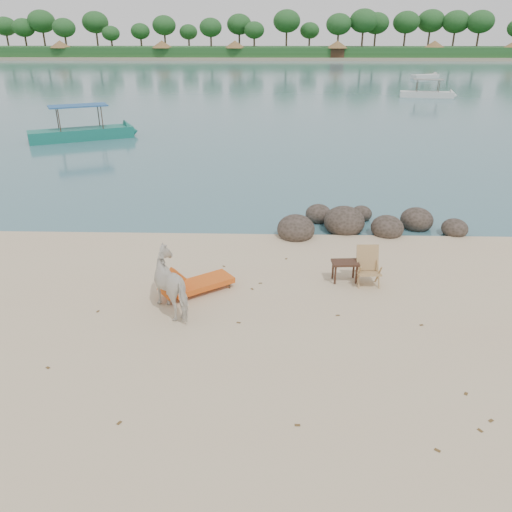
{
  "coord_description": "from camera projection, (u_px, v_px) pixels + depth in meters",
  "views": [
    {
      "loc": [
        0.11,
        -9.68,
        6.22
      ],
      "look_at": [
        -0.24,
        2.0,
        1.0
      ],
      "focal_mm": 35.0,
      "sensor_mm": 36.0,
      "label": 1
    }
  ],
  "objects": [
    {
      "name": "side_table",
      "position": [
        344.0,
        272.0,
        13.55
      ],
      "size": [
        0.74,
        0.51,
        0.57
      ],
      "primitive_type": null,
      "rotation": [
        0.0,
        0.0,
        0.07
      ],
      "color": "black",
      "rests_on": "ground"
    },
    {
      "name": "boat_near",
      "position": [
        79.0,
        111.0,
        31.58
      ],
      "size": [
        7.15,
        4.69,
        3.49
      ],
      "primitive_type": null,
      "rotation": [
        0.0,
        0.0,
        0.47
      ],
      "color": "#156A5C",
      "rests_on": "water"
    },
    {
      "name": "dead_leaves",
      "position": [
        299.0,
        329.0,
        11.46
      ],
      "size": [
        8.51,
        7.62,
        0.0
      ],
      "color": "brown",
      "rests_on": "ground"
    },
    {
      "name": "far_scenery",
      "position": [
        272.0,
        46.0,
        134.87
      ],
      "size": [
        420.0,
        18.0,
        9.5
      ],
      "color": "#1E4C1E",
      "rests_on": "ground"
    },
    {
      "name": "boat_far",
      "position": [
        425.0,
        76.0,
        76.97
      ],
      "size": [
        5.36,
        3.85,
        0.64
      ],
      "primitive_type": null,
      "rotation": [
        0.0,
        0.0,
        0.53
      ],
      "color": "silver",
      "rests_on": "water"
    },
    {
      "name": "cow",
      "position": [
        175.0,
        284.0,
        11.95
      ],
      "size": [
        1.71,
        1.86,
        1.47
      ],
      "primitive_type": "imported",
      "rotation": [
        0.0,
        0.0,
        3.82
      ],
      "color": "silver",
      "rests_on": "ground"
    },
    {
      "name": "boat_mid",
      "position": [
        428.0,
        82.0,
        53.13
      ],
      "size": [
        6.34,
        2.49,
        3.01
      ],
      "primitive_type": null,
      "rotation": [
        0.0,
        0.0,
        -0.18
      ],
      "color": "silver",
      "rests_on": "water"
    },
    {
      "name": "deck_chair",
      "position": [
        369.0,
        269.0,
        13.25
      ],
      "size": [
        0.68,
        0.74,
        1.01
      ],
      "primitive_type": null,
      "rotation": [
        0.0,
        0.0,
        0.04
      ],
      "color": "tan",
      "rests_on": "ground"
    },
    {
      "name": "far_shore",
      "position": [
        272.0,
        54.0,
        166.55
      ],
      "size": [
        420.0,
        90.0,
        1.4
      ],
      "primitive_type": "cube",
      "color": "tan",
      "rests_on": "ground"
    },
    {
      "name": "water",
      "position": [
        271.0,
        70.0,
        93.52
      ],
      "size": [
        400.0,
        400.0,
        0.0
      ],
      "primitive_type": "plane",
      "color": "#3A6A75",
      "rests_on": "ground"
    },
    {
      "name": "boulders",
      "position": [
        357.0,
        224.0,
        17.24
      ],
      "size": [
        6.47,
        3.01,
        1.05
      ],
      "rotation": [
        0.0,
        0.0,
        0.26
      ],
      "color": "#2D261E",
      "rests_on": "ground"
    },
    {
      "name": "lounge_chair",
      "position": [
        201.0,
        281.0,
        13.02
      ],
      "size": [
        2.13,
        1.84,
        0.63
      ],
      "primitive_type": null,
      "rotation": [
        0.0,
        0.0,
        0.63
      ],
      "color": "orange",
      "rests_on": "ground"
    }
  ]
}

